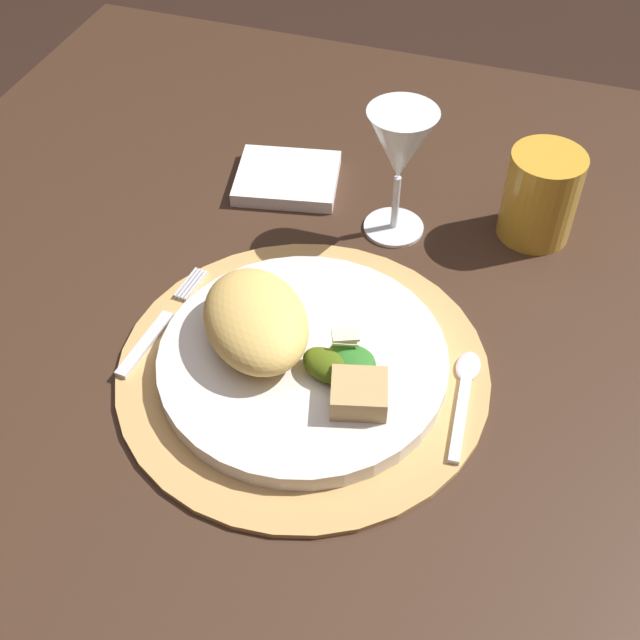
{
  "coord_description": "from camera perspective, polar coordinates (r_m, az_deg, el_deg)",
  "views": [
    {
      "loc": [
        0.14,
        -0.56,
        1.31
      ],
      "look_at": [
        -0.03,
        -0.05,
        0.74
      ],
      "focal_mm": 45.76,
      "sensor_mm": 36.0,
      "label": 1
    }
  ],
  "objects": [
    {
      "name": "pasta_serving",
      "position": [
        0.75,
        -4.52,
        -0.01
      ],
      "size": [
        0.15,
        0.16,
        0.05
      ],
      "primitive_type": "ellipsoid",
      "rotation": [
        0.0,
        0.0,
        5.37
      ],
      "color": "#EBBD61",
      "rests_on": "dinner_plate"
    },
    {
      "name": "ground_plane",
      "position": [
        1.44,
        1.78,
        -19.54
      ],
      "size": [
        6.0,
        6.0,
        0.0
      ],
      "primitive_type": "plane",
      "color": "black"
    },
    {
      "name": "dining_table",
      "position": [
        0.93,
        2.6,
        -4.81
      ],
      "size": [
        1.15,
        1.03,
        0.72
      ],
      "color": "#3B2619",
      "rests_on": "ground"
    },
    {
      "name": "wine_glass",
      "position": [
        0.86,
        5.85,
        11.72
      ],
      "size": [
        0.07,
        0.07,
        0.15
      ],
      "color": "silver",
      "rests_on": "dining_table"
    },
    {
      "name": "fork",
      "position": [
        0.81,
        -11.19,
        -0.39
      ],
      "size": [
        0.03,
        0.16,
        0.0
      ],
      "color": "silver",
      "rests_on": "placemat"
    },
    {
      "name": "amber_tumbler",
      "position": [
        0.91,
        15.17,
        8.39
      ],
      "size": [
        0.08,
        0.08,
        0.1
      ],
      "primitive_type": "cylinder",
      "color": "gold",
      "rests_on": "dining_table"
    },
    {
      "name": "spoon",
      "position": [
        0.76,
        10.1,
        -4.65
      ],
      "size": [
        0.03,
        0.13,
        0.01
      ],
      "color": "silver",
      "rests_on": "placemat"
    },
    {
      "name": "dinner_plate",
      "position": [
        0.76,
        -1.19,
        -2.86
      ],
      "size": [
        0.27,
        0.27,
        0.02
      ],
      "primitive_type": "cylinder",
      "color": "silver",
      "rests_on": "placemat"
    },
    {
      "name": "bread_piece",
      "position": [
        0.71,
        2.74,
        -5.16
      ],
      "size": [
        0.06,
        0.06,
        0.02
      ],
      "primitive_type": "cube",
      "rotation": [
        0.0,
        0.0,
        3.41
      ],
      "color": "tan",
      "rests_on": "dinner_plate"
    },
    {
      "name": "napkin",
      "position": [
        0.98,
        -2.3,
        9.88
      ],
      "size": [
        0.14,
        0.12,
        0.02
      ],
      "primitive_type": "cube",
      "rotation": [
        0.0,
        0.0,
        0.2
      ],
      "color": "white",
      "rests_on": "dining_table"
    },
    {
      "name": "placemat",
      "position": [
        0.77,
        -1.18,
        -3.44
      ],
      "size": [
        0.35,
        0.35,
        0.01
      ],
      "primitive_type": "cylinder",
      "color": "tan",
      "rests_on": "dining_table"
    },
    {
      "name": "salad_greens",
      "position": [
        0.73,
        1.72,
        -3.28
      ],
      "size": [
        0.07,
        0.08,
        0.03
      ],
      "color": "#2F5C10",
      "rests_on": "dinner_plate"
    }
  ]
}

